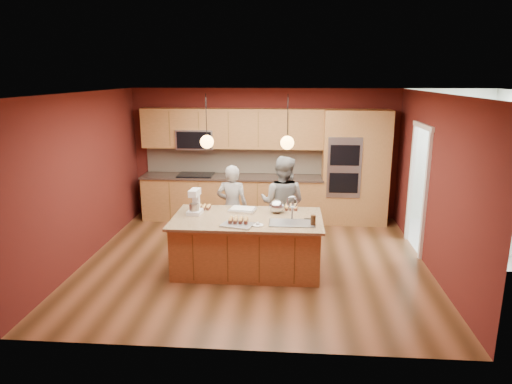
# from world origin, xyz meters

# --- Properties ---
(floor) EXTENTS (5.50, 5.50, 0.00)m
(floor) POSITION_xyz_m (0.00, 0.00, 0.00)
(floor) COLOR #452A15
(floor) RESTS_ON ground
(ceiling) EXTENTS (5.50, 5.50, 0.00)m
(ceiling) POSITION_xyz_m (0.00, 0.00, 2.70)
(ceiling) COLOR white
(ceiling) RESTS_ON ground
(wall_back) EXTENTS (5.50, 0.00, 5.50)m
(wall_back) POSITION_xyz_m (0.00, 2.50, 1.35)
(wall_back) COLOR #501814
(wall_back) RESTS_ON ground
(wall_front) EXTENTS (5.50, 0.00, 5.50)m
(wall_front) POSITION_xyz_m (0.00, -2.50, 1.35)
(wall_front) COLOR #501814
(wall_front) RESTS_ON ground
(wall_left) EXTENTS (0.00, 5.00, 5.00)m
(wall_left) POSITION_xyz_m (-2.75, 0.00, 1.35)
(wall_left) COLOR #501814
(wall_left) RESTS_ON ground
(wall_right) EXTENTS (0.00, 5.00, 5.00)m
(wall_right) POSITION_xyz_m (2.75, 0.00, 1.35)
(wall_right) COLOR #501814
(wall_right) RESTS_ON ground
(cabinet_run) EXTENTS (3.74, 0.64, 2.30)m
(cabinet_run) POSITION_xyz_m (-0.68, 2.25, 0.98)
(cabinet_run) COLOR olive
(cabinet_run) RESTS_ON floor
(oven_column) EXTENTS (1.30, 0.62, 2.30)m
(oven_column) POSITION_xyz_m (1.85, 2.19, 1.15)
(oven_column) COLOR olive
(oven_column) RESTS_ON floor
(doorway_trim) EXTENTS (0.08, 1.11, 2.20)m
(doorway_trim) POSITION_xyz_m (2.73, 0.80, 1.05)
(doorway_trim) COLOR white
(doorway_trim) RESTS_ON wall_right
(pendant_left) EXTENTS (0.20, 0.20, 0.80)m
(pendant_left) POSITION_xyz_m (-0.68, -0.30, 2.00)
(pendant_left) COLOR black
(pendant_left) RESTS_ON ceiling
(pendant_right) EXTENTS (0.20, 0.20, 0.80)m
(pendant_right) POSITION_xyz_m (0.50, -0.30, 2.00)
(pendant_right) COLOR black
(pendant_right) RESTS_ON ceiling
(island) EXTENTS (2.29, 1.28, 1.22)m
(island) POSITION_xyz_m (-0.08, -0.31, 0.43)
(island) COLOR olive
(island) RESTS_ON floor
(person_left) EXTENTS (0.56, 0.38, 1.48)m
(person_left) POSITION_xyz_m (-0.44, 0.59, 0.74)
(person_left) COLOR black
(person_left) RESTS_ON floor
(person_right) EXTENTS (0.94, 0.82, 1.64)m
(person_right) POSITION_xyz_m (0.43, 0.59, 0.82)
(person_right) COLOR gray
(person_right) RESTS_ON floor
(stand_mixer) EXTENTS (0.23, 0.30, 0.39)m
(stand_mixer) POSITION_xyz_m (-0.93, -0.17, 1.01)
(stand_mixer) COLOR white
(stand_mixer) RESTS_ON island
(sheet_cake) EXTENTS (0.46, 0.37, 0.05)m
(sheet_cake) POSITION_xyz_m (-0.20, 0.04, 0.86)
(sheet_cake) COLOR white
(sheet_cake) RESTS_ON island
(cooling_rack) EXTENTS (0.52, 0.43, 0.02)m
(cooling_rack) POSITION_xyz_m (-0.19, -0.69, 0.85)
(cooling_rack) COLOR #A0A4A8
(cooling_rack) RESTS_ON island
(mixing_bowl) EXTENTS (0.25, 0.25, 0.22)m
(mixing_bowl) POSITION_xyz_m (0.35, -0.01, 0.94)
(mixing_bowl) COLOR #B6BABD
(mixing_bowl) RESTS_ON island
(plate) EXTENTS (0.17, 0.17, 0.01)m
(plate) POSITION_xyz_m (0.10, -0.68, 0.85)
(plate) COLOR silver
(plate) RESTS_ON island
(tumbler) EXTENTS (0.08, 0.08, 0.15)m
(tumbler) POSITION_xyz_m (0.90, -0.59, 0.92)
(tumbler) COLOR #342011
(tumbler) RESTS_ON island
(phone) EXTENTS (0.13, 0.08, 0.01)m
(phone) POSITION_xyz_m (0.84, -0.33, 0.85)
(phone) COLOR black
(phone) RESTS_ON island
(cupcakes_left) EXTENTS (0.28, 0.21, 0.06)m
(cupcakes_left) POSITION_xyz_m (-0.87, 0.11, 0.87)
(cupcakes_left) COLOR #D8A150
(cupcakes_left) RESTS_ON island
(cupcakes_rack) EXTENTS (0.30, 0.23, 0.07)m
(cupcakes_rack) POSITION_xyz_m (-0.19, -0.59, 0.89)
(cupcakes_rack) COLOR #D8A150
(cupcakes_rack) RESTS_ON island
(cupcakes_right) EXTENTS (0.21, 0.28, 0.06)m
(cupcakes_right) POSITION_xyz_m (0.58, 0.22, 0.87)
(cupcakes_right) COLOR #D8A150
(cupcakes_right) RESTS_ON island
(washer) EXTENTS (0.62, 0.64, 1.00)m
(washer) POSITION_xyz_m (4.23, 0.85, 0.50)
(washer) COLOR white
(washer) RESTS_ON floor
(dryer) EXTENTS (0.73, 0.75, 1.09)m
(dryer) POSITION_xyz_m (4.22, 1.55, 0.54)
(dryer) COLOR white
(dryer) RESTS_ON floor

